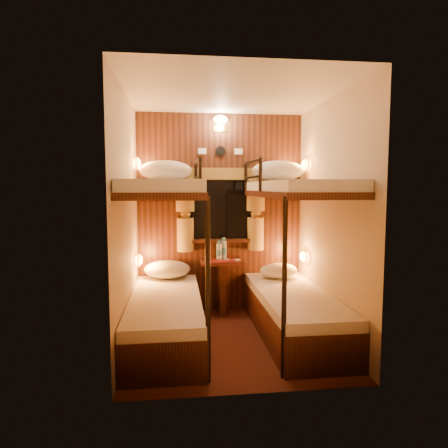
{
  "coord_description": "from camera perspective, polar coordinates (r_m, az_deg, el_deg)",
  "views": [
    {
      "loc": [
        -0.53,
        -3.82,
        1.52
      ],
      "look_at": [
        -0.06,
        0.15,
        1.15
      ],
      "focal_mm": 32.0,
      "sensor_mm": 36.0,
      "label": 1
    }
  ],
  "objects": [
    {
      "name": "wall_back",
      "position": [
        4.91,
        -0.56,
        1.55
      ],
      "size": [
        2.4,
        0.0,
        2.4
      ],
      "primitive_type": "plane",
      "rotation": [
        1.57,
        0.0,
        0.0
      ],
      "color": "#C6B293",
      "rests_on": "floor"
    },
    {
      "name": "floor",
      "position": [
        4.14,
        1.1,
        -16.23
      ],
      "size": [
        2.1,
        2.1,
        0.0
      ],
      "primitive_type": "plane",
      "color": "#34150E",
      "rests_on": "ground"
    },
    {
      "name": "wall_left",
      "position": [
        3.86,
        -13.74,
        0.39
      ],
      "size": [
        0.0,
        2.4,
        2.4
      ],
      "primitive_type": "plane",
      "rotation": [
        1.57,
        0.0,
        1.57
      ],
      "color": "#C6B293",
      "rests_on": "floor"
    },
    {
      "name": "pillow_upper_left",
      "position": [
        4.57,
        -8.35,
        7.55
      ],
      "size": [
        0.59,
        0.42,
        0.23
      ],
      "primitive_type": "ellipsoid",
      "color": "silver",
      "rests_on": "bunk_left"
    },
    {
      "name": "bottle_left",
      "position": [
        4.82,
        -0.06,
        -3.73
      ],
      "size": [
        0.08,
        0.08,
        0.27
      ],
      "rotation": [
        0.0,
        0.0,
        0.07
      ],
      "color": "#99BFE5",
      "rests_on": "table"
    },
    {
      "name": "pillow_upper_right",
      "position": [
        4.75,
        7.69,
        7.53
      ],
      "size": [
        0.61,
        0.44,
        0.24
      ],
      "primitive_type": "ellipsoid",
      "color": "silver",
      "rests_on": "bunk_right"
    },
    {
      "name": "reading_lamps",
      "position": [
        4.56,
        -0.08,
        1.77
      ],
      "size": [
        2.0,
        0.2,
        1.25
      ],
      "color": "orange",
      "rests_on": "wall_left"
    },
    {
      "name": "bottle_right",
      "position": [
        4.79,
        -0.71,
        -3.96
      ],
      "size": [
        0.07,
        0.07,
        0.23
      ],
      "rotation": [
        0.0,
        0.0,
        -0.0
      ],
      "color": "#99BFE5",
      "rests_on": "table"
    },
    {
      "name": "wall_right",
      "position": [
        4.12,
        15.02,
        0.67
      ],
      "size": [
        0.0,
        2.4,
        2.4
      ],
      "primitive_type": "plane",
      "rotation": [
        1.57,
        0.0,
        -1.57
      ],
      "color": "#C6B293",
      "rests_on": "floor"
    },
    {
      "name": "back_panel",
      "position": [
        4.89,
        -0.54,
        1.54
      ],
      "size": [
        2.0,
        0.03,
        2.4
      ],
      "primitive_type": "cube",
      "color": "black",
      "rests_on": "floor"
    },
    {
      "name": "sachet_a",
      "position": [
        4.81,
        0.41,
        -5.09
      ],
      "size": [
        0.08,
        0.06,
        0.01
      ],
      "primitive_type": "cube",
      "rotation": [
        0.0,
        0.0,
        -0.08
      ],
      "color": "silver",
      "rests_on": "table"
    },
    {
      "name": "ceiling",
      "position": [
        3.95,
        1.16,
        18.16
      ],
      "size": [
        2.1,
        2.1,
        0.0
      ],
      "primitive_type": "plane",
      "rotation": [
        3.14,
        0.0,
        0.0
      ],
      "color": "silver",
      "rests_on": "wall_back"
    },
    {
      "name": "sachet_b",
      "position": [
        4.81,
        1.87,
        -5.1
      ],
      "size": [
        0.1,
        0.1,
        0.01
      ],
      "primitive_type": "cube",
      "rotation": [
        0.0,
        0.0,
        0.63
      ],
      "color": "silver",
      "rests_on": "table"
    },
    {
      "name": "table",
      "position": [
        4.82,
        -0.29,
        -7.95
      ],
      "size": [
        0.5,
        0.34,
        0.66
      ],
      "color": "#591814",
      "rests_on": "floor"
    },
    {
      "name": "bunk_right",
      "position": [
        4.17,
        9.92,
        -8.1
      ],
      "size": [
        0.72,
        1.9,
        1.82
      ],
      "color": "black",
      "rests_on": "floor"
    },
    {
      "name": "curtains",
      "position": [
        4.82,
        -0.46,
        2.25
      ],
      "size": [
        1.1,
        0.22,
        1.0
      ],
      "color": "olive",
      "rests_on": "back_panel"
    },
    {
      "name": "wall_front",
      "position": [
        2.84,
        4.06,
        -1.19
      ],
      "size": [
        2.4,
        0.0,
        2.4
      ],
      "primitive_type": "plane",
      "rotation": [
        -1.57,
        0.0,
        0.0
      ],
      "color": "#C6B293",
      "rests_on": "floor"
    },
    {
      "name": "bunk_left",
      "position": [
        4.0,
        -8.35,
        -8.65
      ],
      "size": [
        0.72,
        1.9,
        1.82
      ],
      "color": "black",
      "rests_on": "floor"
    },
    {
      "name": "window",
      "position": [
        4.86,
        -0.5,
        1.29
      ],
      "size": [
        1.0,
        0.12,
        0.79
      ],
      "color": "black",
      "rests_on": "back_panel"
    },
    {
      "name": "pillow_lower_left",
      "position": [
        4.74,
        -8.14,
        -6.41
      ],
      "size": [
        0.53,
        0.38,
        0.21
      ],
      "primitive_type": "ellipsoid",
      "color": "silver",
      "rests_on": "bunk_left"
    },
    {
      "name": "back_fixtures",
      "position": [
        4.9,
        -0.51,
        13.81
      ],
      "size": [
        0.54,
        0.09,
        0.48
      ],
      "color": "black",
      "rests_on": "back_panel"
    },
    {
      "name": "pillow_lower_right",
      "position": [
        4.76,
        7.79,
        -6.61
      ],
      "size": [
        0.44,
        0.32,
        0.17
      ],
      "primitive_type": "ellipsoid",
      "color": "silver",
      "rests_on": "bunk_right"
    }
  ]
}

